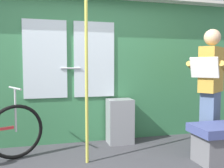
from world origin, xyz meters
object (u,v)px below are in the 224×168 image
Objects in this scene: passenger_reading_newspaper at (211,87)px; handrail_pole at (87,73)px; bench_seat_corner at (222,142)px; trash_bin_by_wall at (120,121)px.

passenger_reading_newspaper is 0.76× the size of handrail_pole.
passenger_reading_newspaper is 1.68m from handrail_pole.
bench_seat_corner is (1.54, -0.40, -0.82)m from handrail_pole.
handrail_pole is (-1.66, -0.01, 0.21)m from passenger_reading_newspaper.
handrail_pole is at bearing -133.38° from trash_bin_by_wall.
trash_bin_by_wall is at bearing 132.85° from bench_seat_corner.
passenger_reading_newspaper is at bearing 0.42° from handrail_pole.
trash_bin_by_wall is at bearing 46.62° from handrail_pole.
trash_bin_by_wall is 1.40m from bench_seat_corner.
passenger_reading_newspaper is at bearing 72.59° from bench_seat_corner.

